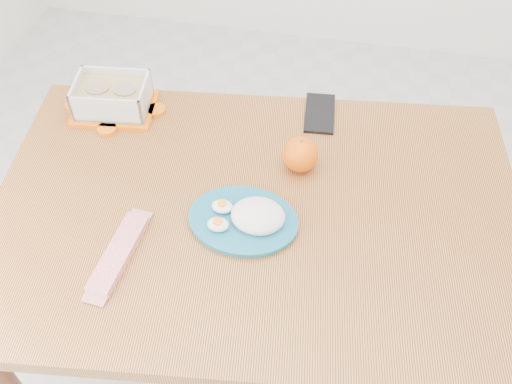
% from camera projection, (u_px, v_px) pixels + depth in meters
% --- Properties ---
extents(ground, '(3.50, 3.50, 0.00)m').
position_uv_depth(ground, '(310.00, 339.00, 1.90)').
color(ground, '#B7B7B2').
rests_on(ground, ground).
extents(dining_table, '(1.30, 0.95, 0.75)m').
position_uv_depth(dining_table, '(256.00, 235.00, 1.37)').
color(dining_table, '#AB7530').
rests_on(dining_table, ground).
extents(food_container, '(0.23, 0.18, 0.09)m').
position_uv_depth(food_container, '(112.00, 97.00, 1.49)').
color(food_container, orange).
rests_on(food_container, dining_table).
extents(orange_fruit, '(0.09, 0.09, 0.09)m').
position_uv_depth(orange_fruit, '(301.00, 155.00, 1.35)').
color(orange_fruit, '#E76404').
rests_on(orange_fruit, dining_table).
extents(rice_plate, '(0.25, 0.25, 0.07)m').
position_uv_depth(rice_plate, '(248.00, 217.00, 1.26)').
color(rice_plate, '#176682').
rests_on(rice_plate, dining_table).
extents(candy_bar, '(0.07, 0.21, 0.02)m').
position_uv_depth(candy_bar, '(119.00, 253.00, 1.21)').
color(candy_bar, red).
rests_on(candy_bar, dining_table).
extents(smartphone, '(0.09, 0.16, 0.01)m').
position_uv_depth(smartphone, '(320.00, 113.00, 1.51)').
color(smartphone, black).
rests_on(smartphone, dining_table).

